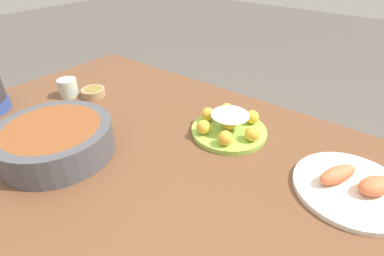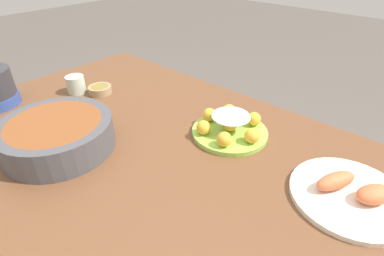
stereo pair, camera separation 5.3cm
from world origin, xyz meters
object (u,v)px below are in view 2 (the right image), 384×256
at_px(seafood_platter, 351,193).
at_px(cup_near, 76,84).
at_px(serving_bowl, 57,134).
at_px(dining_table, 155,161).
at_px(sauce_bowl, 100,90).
at_px(cake_plate, 229,127).

xyz_separation_m(seafood_platter, cup_near, (1.07, 0.14, 0.02)).
distance_m(serving_bowl, seafood_platter, 0.84).
relative_size(dining_table, sauce_bowl, 16.63).
distance_m(seafood_platter, cup_near, 1.07).
bearing_deg(sauce_bowl, seafood_platter, -175.58).
xyz_separation_m(dining_table, seafood_platter, (-0.55, -0.17, 0.09)).
relative_size(dining_table, serving_bowl, 4.68).
distance_m(dining_table, serving_bowl, 0.31).
height_order(serving_bowl, seafood_platter, serving_bowl).
height_order(cake_plate, cup_near, cake_plate).
distance_m(cake_plate, cup_near, 0.69).
xyz_separation_m(cake_plate, cup_near, (0.67, 0.17, 0.01)).
bearing_deg(serving_bowl, cup_near, -37.42).
bearing_deg(serving_bowl, sauce_bowl, -51.94).
bearing_deg(cake_plate, serving_bowl, 49.84).
relative_size(cake_plate, cup_near, 3.34).
relative_size(cake_plate, serving_bowl, 0.75).
bearing_deg(cup_near, dining_table, 176.37).
relative_size(sauce_bowl, cup_near, 1.26).
relative_size(serving_bowl, sauce_bowl, 3.56).
bearing_deg(cake_plate, seafood_platter, 175.38).
distance_m(dining_table, cup_near, 0.53).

